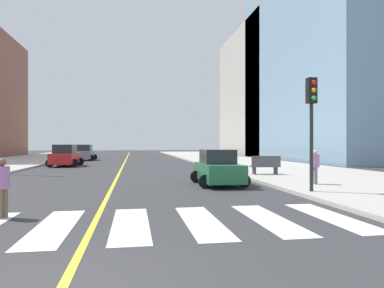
{
  "coord_description": "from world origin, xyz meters",
  "views": [
    {
      "loc": [
        0.97,
        -4.89,
        1.99
      ],
      "look_at": [
        5.99,
        25.36,
        2.0
      ],
      "focal_mm": 33.02,
      "sensor_mm": 36.0,
      "label": 1
    }
  ],
  "objects_px": {
    "pedestrian_crossing": "(2,185)",
    "pedestrian_waiting_east": "(315,165)",
    "traffic_light_near_corner": "(312,111)",
    "car_green_second": "(218,168)",
    "car_red_third": "(65,156)",
    "fire_hydrant": "(219,160)",
    "park_bench": "(265,165)",
    "car_gray_nearest": "(85,153)"
  },
  "relations": [
    {
      "from": "pedestrian_crossing",
      "to": "pedestrian_waiting_east",
      "type": "xyz_separation_m",
      "value": [
        11.74,
        4.93,
        0.13
      ]
    },
    {
      "from": "traffic_light_near_corner",
      "to": "car_green_second",
      "type": "bearing_deg",
      "value": -54.82
    },
    {
      "from": "car_red_third",
      "to": "pedestrian_crossing",
      "type": "xyz_separation_m",
      "value": [
        2.53,
        -22.78,
        -0.02
      ]
    },
    {
      "from": "pedestrian_crossing",
      "to": "fire_hydrant",
      "type": "distance_m",
      "value": 22.29
    },
    {
      "from": "pedestrian_crossing",
      "to": "fire_hydrant",
      "type": "xyz_separation_m",
      "value": [
        10.78,
        19.51,
        -0.31
      ]
    },
    {
      "from": "traffic_light_near_corner",
      "to": "pedestrian_waiting_east",
      "type": "relative_size",
      "value": 2.82
    },
    {
      "from": "traffic_light_near_corner",
      "to": "fire_hydrant",
      "type": "height_order",
      "value": "traffic_light_near_corner"
    },
    {
      "from": "car_green_second",
      "to": "park_bench",
      "type": "relative_size",
      "value": 2.12
    },
    {
      "from": "park_bench",
      "to": "car_red_third",
      "type": "bearing_deg",
      "value": 50.86
    },
    {
      "from": "car_gray_nearest",
      "to": "traffic_light_near_corner",
      "type": "height_order",
      "value": "traffic_light_near_corner"
    },
    {
      "from": "fire_hydrant",
      "to": "traffic_light_near_corner",
      "type": "bearing_deg",
      "value": -91.52
    },
    {
      "from": "fire_hydrant",
      "to": "car_green_second",
      "type": "bearing_deg",
      "value": -104.01
    },
    {
      "from": "traffic_light_near_corner",
      "to": "fire_hydrant",
      "type": "distance_m",
      "value": 17.1
    },
    {
      "from": "traffic_light_near_corner",
      "to": "pedestrian_waiting_east",
      "type": "xyz_separation_m",
      "value": [
        1.4,
        2.29,
        -2.26
      ]
    },
    {
      "from": "pedestrian_crossing",
      "to": "car_green_second",
      "type": "bearing_deg",
      "value": -21.93
    },
    {
      "from": "pedestrian_crossing",
      "to": "park_bench",
      "type": "bearing_deg",
      "value": -20.91
    },
    {
      "from": "fire_hydrant",
      "to": "car_red_third",
      "type": "bearing_deg",
      "value": 166.19
    },
    {
      "from": "park_bench",
      "to": "pedestrian_crossing",
      "type": "relative_size",
      "value": 1.13
    },
    {
      "from": "fire_hydrant",
      "to": "pedestrian_crossing",
      "type": "bearing_deg",
      "value": -118.93
    },
    {
      "from": "fire_hydrant",
      "to": "pedestrian_waiting_east",
      "type": "bearing_deg",
      "value": -86.26
    },
    {
      "from": "car_red_third",
      "to": "pedestrian_crossing",
      "type": "height_order",
      "value": "car_red_third"
    },
    {
      "from": "traffic_light_near_corner",
      "to": "pedestrian_crossing",
      "type": "bearing_deg",
      "value": 14.3
    },
    {
      "from": "park_bench",
      "to": "car_gray_nearest",
      "type": "bearing_deg",
      "value": 32.61
    },
    {
      "from": "park_bench",
      "to": "pedestrian_waiting_east",
      "type": "height_order",
      "value": "pedestrian_waiting_east"
    },
    {
      "from": "car_green_second",
      "to": "pedestrian_crossing",
      "type": "distance_m",
      "value": 10.02
    },
    {
      "from": "car_gray_nearest",
      "to": "park_bench",
      "type": "distance_m",
      "value": 27.79
    },
    {
      "from": "car_green_second",
      "to": "pedestrian_crossing",
      "type": "xyz_separation_m",
      "value": [
        -7.56,
        -6.58,
        0.08
      ]
    },
    {
      "from": "car_green_second",
      "to": "pedestrian_crossing",
      "type": "bearing_deg",
      "value": 41.39
    },
    {
      "from": "traffic_light_near_corner",
      "to": "park_bench",
      "type": "xyz_separation_m",
      "value": [
        1.06,
        7.64,
        -2.59
      ]
    },
    {
      "from": "park_bench",
      "to": "pedestrian_waiting_east",
      "type": "distance_m",
      "value": 5.37
    },
    {
      "from": "car_red_third",
      "to": "pedestrian_waiting_east",
      "type": "bearing_deg",
      "value": -48.77
    },
    {
      "from": "pedestrian_crossing",
      "to": "car_red_third",
      "type": "bearing_deg",
      "value": 33.38
    },
    {
      "from": "traffic_light_near_corner",
      "to": "pedestrian_crossing",
      "type": "xyz_separation_m",
      "value": [
        -10.34,
        -2.63,
        -2.39
      ]
    },
    {
      "from": "car_green_second",
      "to": "pedestrian_crossing",
      "type": "relative_size",
      "value": 2.4
    },
    {
      "from": "pedestrian_waiting_east",
      "to": "car_gray_nearest",
      "type": "bearing_deg",
      "value": -136.44
    },
    {
      "from": "car_red_third",
      "to": "pedestrian_waiting_east",
      "type": "distance_m",
      "value": 22.85
    },
    {
      "from": "pedestrian_crossing",
      "to": "pedestrian_waiting_east",
      "type": "relative_size",
      "value": 1.02
    },
    {
      "from": "car_gray_nearest",
      "to": "traffic_light_near_corner",
      "type": "xyz_separation_m",
      "value": [
        12.76,
        -31.75,
        2.38
      ]
    },
    {
      "from": "car_gray_nearest",
      "to": "fire_hydrant",
      "type": "height_order",
      "value": "car_gray_nearest"
    },
    {
      "from": "car_red_third",
      "to": "pedestrian_waiting_east",
      "type": "height_order",
      "value": "car_red_third"
    },
    {
      "from": "pedestrian_crossing",
      "to": "fire_hydrant",
      "type": "bearing_deg",
      "value": -1.89
    },
    {
      "from": "car_green_second",
      "to": "traffic_light_near_corner",
      "type": "distance_m",
      "value": 5.42
    }
  ]
}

